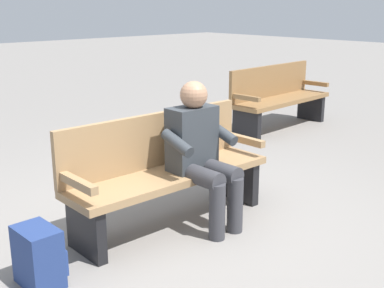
{
  "coord_description": "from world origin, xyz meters",
  "views": [
    {
      "loc": [
        2.49,
        2.94,
        1.77
      ],
      "look_at": [
        -0.09,
        0.15,
        0.7
      ],
      "focal_mm": 47.03,
      "sensor_mm": 36.0,
      "label": 1
    }
  ],
  "objects_px": {
    "backpack": "(39,257)",
    "bench_far": "(278,97)",
    "person_seated": "(201,151)",
    "bench_near": "(166,169)"
  },
  "relations": [
    {
      "from": "backpack",
      "to": "bench_far",
      "type": "height_order",
      "value": "bench_far"
    },
    {
      "from": "person_seated",
      "to": "bench_far",
      "type": "xyz_separation_m",
      "value": [
        -3.12,
        -1.65,
        -0.17
      ]
    },
    {
      "from": "backpack",
      "to": "bench_far",
      "type": "relative_size",
      "value": 0.22
    },
    {
      "from": "bench_near",
      "to": "backpack",
      "type": "relative_size",
      "value": 4.58
    },
    {
      "from": "person_seated",
      "to": "backpack",
      "type": "relative_size",
      "value": 2.99
    },
    {
      "from": "bench_near",
      "to": "person_seated",
      "type": "relative_size",
      "value": 1.53
    },
    {
      "from": "person_seated",
      "to": "bench_far",
      "type": "bearing_deg",
      "value": -151.25
    },
    {
      "from": "backpack",
      "to": "bench_far",
      "type": "xyz_separation_m",
      "value": [
        -4.53,
        -1.62,
        0.26
      ]
    },
    {
      "from": "backpack",
      "to": "person_seated",
      "type": "bearing_deg",
      "value": 178.7
    },
    {
      "from": "bench_far",
      "to": "person_seated",
      "type": "bearing_deg",
      "value": 25.15
    }
  ]
}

